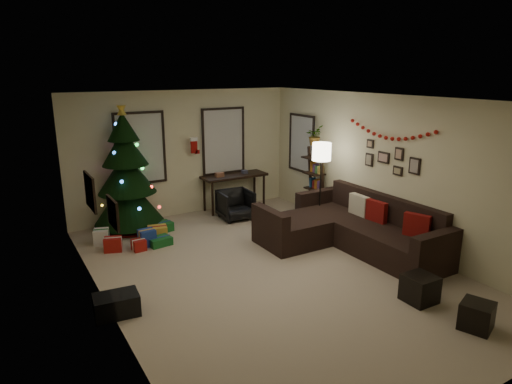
% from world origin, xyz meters
% --- Properties ---
extents(floor, '(7.00, 7.00, 0.00)m').
position_xyz_m(floor, '(0.00, 0.00, 0.00)').
color(floor, tan).
rests_on(floor, ground).
extents(ceiling, '(7.00, 7.00, 0.00)m').
position_xyz_m(ceiling, '(0.00, 0.00, 2.70)').
color(ceiling, white).
rests_on(ceiling, floor).
extents(wall_back, '(5.00, 0.00, 5.00)m').
position_xyz_m(wall_back, '(0.00, 3.50, 1.35)').
color(wall_back, beige).
rests_on(wall_back, floor).
extents(wall_front, '(5.00, 0.00, 5.00)m').
position_xyz_m(wall_front, '(0.00, -3.50, 1.35)').
color(wall_front, beige).
rests_on(wall_front, floor).
extents(wall_left, '(0.00, 7.00, 7.00)m').
position_xyz_m(wall_left, '(-2.50, 0.00, 1.35)').
color(wall_left, beige).
rests_on(wall_left, floor).
extents(wall_right, '(0.00, 7.00, 7.00)m').
position_xyz_m(wall_right, '(2.50, 0.00, 1.35)').
color(wall_right, beige).
rests_on(wall_right, floor).
extents(window_back_left, '(1.05, 0.06, 1.50)m').
position_xyz_m(window_back_left, '(-0.95, 3.47, 1.55)').
color(window_back_left, '#728CB2').
rests_on(window_back_left, wall_back).
extents(window_back_right, '(1.05, 0.06, 1.50)m').
position_xyz_m(window_back_right, '(0.95, 3.47, 1.55)').
color(window_back_right, '#728CB2').
rests_on(window_back_right, wall_back).
extents(window_right_wall, '(0.06, 0.90, 1.30)m').
position_xyz_m(window_right_wall, '(2.47, 2.55, 1.50)').
color(window_right_wall, '#728CB2').
rests_on(window_right_wall, wall_right).
extents(christmas_tree, '(1.37, 1.37, 2.55)m').
position_xyz_m(christmas_tree, '(-1.36, 3.12, 1.06)').
color(christmas_tree, black).
rests_on(christmas_tree, floor).
extents(presents, '(1.50, 1.01, 0.30)m').
position_xyz_m(presents, '(-1.41, 2.23, 0.12)').
color(presents, '#14591E').
rests_on(presents, floor).
extents(sofa, '(2.13, 3.08, 0.93)m').
position_xyz_m(sofa, '(1.80, 0.13, 0.31)').
color(sofa, black).
rests_on(sofa, floor).
extents(pillow_red_a, '(0.25, 0.44, 0.42)m').
position_xyz_m(pillow_red_a, '(2.21, -0.98, 0.64)').
color(pillow_red_a, maroon).
rests_on(pillow_red_a, sofa).
extents(pillow_red_b, '(0.14, 0.42, 0.41)m').
position_xyz_m(pillow_red_b, '(2.21, -0.08, 0.64)').
color(pillow_red_b, maroon).
rests_on(pillow_red_b, sofa).
extents(pillow_cream, '(0.14, 0.44, 0.44)m').
position_xyz_m(pillow_cream, '(2.21, 0.36, 0.63)').
color(pillow_cream, beige).
rests_on(pillow_cream, sofa).
extents(ottoman_near, '(0.41, 0.41, 0.38)m').
position_xyz_m(ottoman_near, '(1.25, -1.89, 0.19)').
color(ottoman_near, black).
rests_on(ottoman_near, floor).
extents(ottoman_far, '(0.47, 0.47, 0.35)m').
position_xyz_m(ottoman_far, '(1.30, -2.72, 0.17)').
color(ottoman_far, black).
rests_on(ottoman_far, floor).
extents(desk, '(1.49, 0.53, 0.81)m').
position_xyz_m(desk, '(1.09, 3.22, 0.71)').
color(desk, black).
rests_on(desk, floor).
extents(desk_chair, '(0.65, 0.61, 0.63)m').
position_xyz_m(desk_chair, '(0.76, 2.57, 0.32)').
color(desk_chair, black).
rests_on(desk_chair, floor).
extents(bookshelf, '(0.30, 0.46, 1.53)m').
position_xyz_m(bookshelf, '(2.30, 1.79, 0.74)').
color(bookshelf, black).
rests_on(bookshelf, floor).
extents(potted_plant, '(0.64, 0.63, 0.54)m').
position_xyz_m(potted_plant, '(2.30, 1.90, 1.83)').
color(potted_plant, '#4C4C4C').
rests_on(potted_plant, bookshelf).
extents(floor_lamp, '(0.37, 0.37, 1.74)m').
position_xyz_m(floor_lamp, '(1.95, 1.20, 1.45)').
color(floor_lamp, black).
rests_on(floor_lamp, floor).
extents(art_map, '(0.04, 0.60, 0.50)m').
position_xyz_m(art_map, '(-2.48, 0.77, 1.47)').
color(art_map, black).
rests_on(art_map, wall_left).
extents(art_abstract, '(0.04, 0.45, 0.35)m').
position_xyz_m(art_abstract, '(-2.48, -0.52, 1.52)').
color(art_abstract, black).
rests_on(art_abstract, wall_left).
extents(gallery, '(0.03, 1.25, 0.54)m').
position_xyz_m(gallery, '(2.48, -0.07, 1.57)').
color(gallery, black).
rests_on(gallery, wall_right).
extents(garland, '(0.08, 1.90, 0.30)m').
position_xyz_m(garland, '(2.45, -0.02, 2.06)').
color(garland, '#A5140C').
rests_on(garland, wall_right).
extents(stocking_left, '(0.20, 0.05, 0.36)m').
position_xyz_m(stocking_left, '(-0.14, 3.60, 1.44)').
color(stocking_left, '#990F0C').
rests_on(stocking_left, wall_back).
extents(stocking_right, '(0.20, 0.05, 0.36)m').
position_xyz_m(stocking_right, '(0.19, 3.34, 1.54)').
color(stocking_right, '#990F0C').
rests_on(stocking_right, wall_back).
extents(storage_bin, '(0.60, 0.44, 0.28)m').
position_xyz_m(storage_bin, '(-2.45, -0.11, 0.14)').
color(storage_bin, black).
rests_on(storage_bin, floor).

